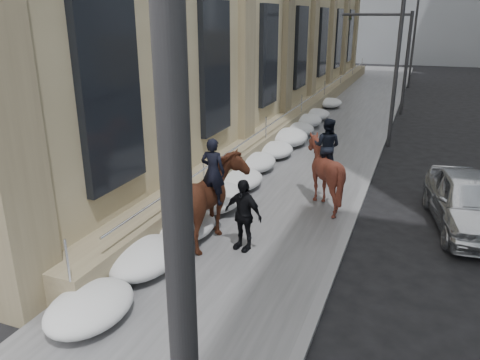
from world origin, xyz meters
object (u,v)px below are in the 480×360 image
at_px(mounted_horse_right, 324,169).
at_px(mounted_horse_left, 212,201).
at_px(pedestrian, 243,215).
at_px(car_silver, 469,201).

bearing_deg(mounted_horse_right, mounted_horse_left, 66.86).
distance_m(mounted_horse_right, pedestrian, 3.89).
height_order(mounted_horse_left, car_silver, mounted_horse_left).
bearing_deg(pedestrian, mounted_horse_left, -162.50).
bearing_deg(pedestrian, car_silver, 49.38).
xyz_separation_m(mounted_horse_left, car_silver, (6.22, 3.75, -0.50)).
distance_m(mounted_horse_right, car_silver, 4.15).
height_order(mounted_horse_right, car_silver, mounted_horse_right).
xyz_separation_m(mounted_horse_right, pedestrian, (-1.27, -3.67, -0.22)).
distance_m(mounted_horse_left, mounted_horse_right, 4.26).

